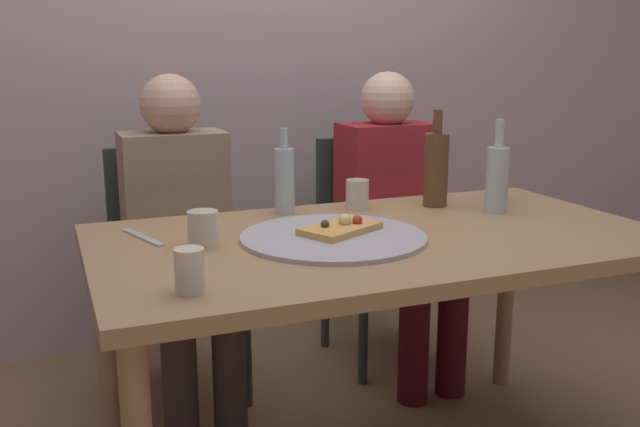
% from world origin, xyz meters
% --- Properties ---
extents(back_wall, '(6.00, 0.10, 2.60)m').
position_xyz_m(back_wall, '(0.00, 1.32, 1.30)').
color(back_wall, '#B29EA3').
rests_on(back_wall, ground_plane).
extents(dining_table, '(1.56, 0.86, 0.75)m').
position_xyz_m(dining_table, '(0.00, 0.00, 0.67)').
color(dining_table, '#99754C').
rests_on(dining_table, ground_plane).
extents(pizza_tray, '(0.50, 0.50, 0.01)m').
position_xyz_m(pizza_tray, '(-0.14, -0.00, 0.76)').
color(pizza_tray, '#ADADB2').
rests_on(pizza_tray, dining_table).
extents(pizza_slice_last, '(0.26, 0.22, 0.05)m').
position_xyz_m(pizza_slice_last, '(-0.11, 0.02, 0.77)').
color(pizza_slice_last, tan).
rests_on(pizza_slice_last, pizza_tray).
extents(wine_bottle, '(0.06, 0.06, 0.27)m').
position_xyz_m(wine_bottle, '(-0.16, 0.34, 0.86)').
color(wine_bottle, '#B2BCC1').
rests_on(wine_bottle, dining_table).
extents(beer_bottle, '(0.07, 0.07, 0.29)m').
position_xyz_m(beer_bottle, '(0.46, 0.11, 0.86)').
color(beer_bottle, '#B2BCC1').
rests_on(beer_bottle, dining_table).
extents(water_bottle, '(0.08, 0.08, 0.31)m').
position_xyz_m(water_bottle, '(0.33, 0.26, 0.87)').
color(water_bottle, brown).
rests_on(water_bottle, dining_table).
extents(tumbler_near, '(0.08, 0.08, 0.09)m').
position_xyz_m(tumbler_near, '(-0.48, 0.06, 0.80)').
color(tumbler_near, beige).
rests_on(tumbler_near, dining_table).
extents(tumbler_far, '(0.07, 0.07, 0.10)m').
position_xyz_m(tumbler_far, '(0.07, 0.31, 0.80)').
color(tumbler_far, beige).
rests_on(tumbler_far, dining_table).
extents(wine_glass, '(0.06, 0.06, 0.10)m').
position_xyz_m(wine_glass, '(-0.58, -0.29, 0.80)').
color(wine_glass, beige).
rests_on(wine_glass, dining_table).
extents(soda_can, '(0.07, 0.07, 0.12)m').
position_xyz_m(soda_can, '(0.56, 0.25, 0.81)').
color(soda_can, '#337AC1').
rests_on(soda_can, dining_table).
extents(table_knife, '(0.09, 0.22, 0.01)m').
position_xyz_m(table_knife, '(-0.62, 0.20, 0.75)').
color(table_knife, '#B7B7BC').
rests_on(table_knife, dining_table).
extents(chair_left, '(0.44, 0.44, 0.90)m').
position_xyz_m(chair_left, '(-0.43, 0.83, 0.51)').
color(chair_left, '#2D3833').
rests_on(chair_left, ground_plane).
extents(chair_right, '(0.44, 0.44, 0.90)m').
position_xyz_m(chair_right, '(0.41, 0.83, 0.51)').
color(chair_right, '#2D3833').
rests_on(chair_right, ground_plane).
extents(guest_in_sweater, '(0.36, 0.56, 1.17)m').
position_xyz_m(guest_in_sweater, '(-0.43, 0.68, 0.64)').
color(guest_in_sweater, '#937A60').
rests_on(guest_in_sweater, ground_plane).
extents(guest_in_beanie, '(0.36, 0.56, 1.17)m').
position_xyz_m(guest_in_beanie, '(0.41, 0.68, 0.64)').
color(guest_in_beanie, maroon).
rests_on(guest_in_beanie, ground_plane).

